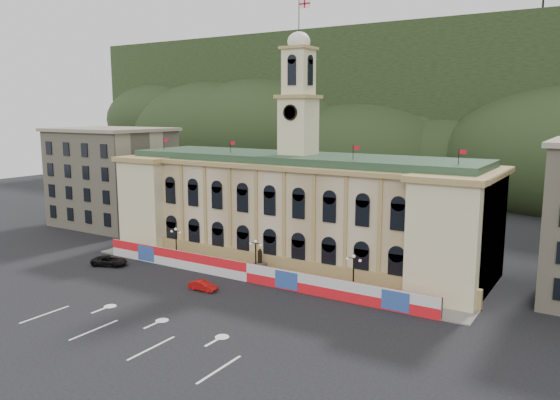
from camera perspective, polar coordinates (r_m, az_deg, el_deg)
The scene contains 13 objects.
ground at distance 60.54m, azimuth -11.89°, elevation -12.06°, with size 260.00×260.00×0.00m, color black.
lane_markings at distance 57.33m, azimuth -15.44°, elevation -13.45°, with size 26.00×10.00×0.02m, color white, non-canonical shape.
hill_ridge at distance 167.04m, azimuth 18.48°, elevation 8.05°, with size 230.00×80.00×64.00m.
city_hall at distance 79.83m, azimuth 1.75°, elevation -0.79°, with size 56.20×17.60×37.10m.
side_building_left at distance 109.73m, azimuth -17.13°, elevation 2.36°, with size 21.00×17.00×18.60m.
hoarding_fence at distance 71.05m, azimuth -3.39°, elevation -7.56°, with size 50.00×0.44×2.50m.
pavement at distance 73.53m, azimuth -2.20°, elevation -7.91°, with size 56.00×5.50×0.16m, color slate.
statue at distance 73.41m, azimuth -2.09°, elevation -7.04°, with size 1.40×1.40×3.72m.
lamp_left at distance 80.63m, azimuth -10.80°, elevation -4.32°, with size 1.96×0.44×5.15m.
lamp_center at distance 72.10m, azimuth -2.55°, elevation -5.79°, with size 1.96×0.44×5.15m.
lamp_right at distance 65.48m, azimuth 7.69°, elevation -7.44°, with size 1.96×0.44×5.15m.
red_sedan at distance 68.46m, azimuth -8.06°, elevation -8.85°, with size 3.79×1.49×1.23m, color #9E0C0B.
black_suv at distance 81.82m, azimuth -17.39°, elevation -6.10°, with size 5.58×4.01×1.41m, color black.
Camera 1 is at (39.52, -40.29, 21.90)m, focal length 35.00 mm.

